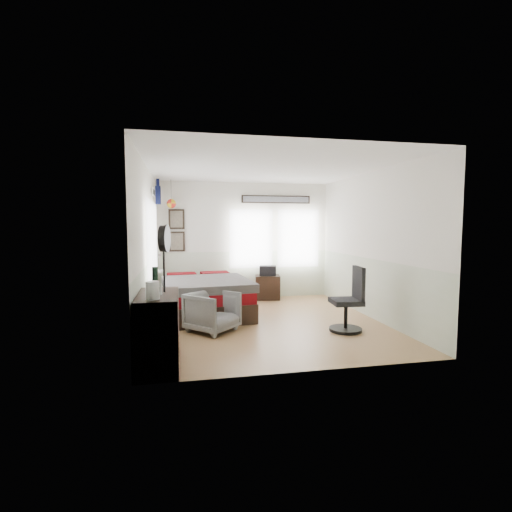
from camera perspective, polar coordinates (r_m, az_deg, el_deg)
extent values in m
cube|color=#AD8052|center=(6.69, 1.54, -10.19)|extent=(4.00, 4.50, 0.01)
cube|color=silver|center=(8.67, -1.77, 2.35)|extent=(4.00, 0.02, 2.70)
cube|color=silver|center=(4.31, 8.28, -0.26)|extent=(4.00, 0.02, 2.70)
cube|color=silver|center=(6.33, -16.37, 1.21)|extent=(0.02, 4.50, 2.70)
cube|color=silver|center=(7.19, 17.31, 1.60)|extent=(0.02, 4.50, 2.70)
cube|color=white|center=(6.53, 1.60, 13.40)|extent=(4.00, 4.50, 0.02)
cube|color=beige|center=(8.74, -1.74, -2.90)|extent=(4.00, 0.01, 1.10)
cube|color=beige|center=(6.43, -16.13, -5.92)|extent=(0.01, 4.50, 1.10)
cube|color=beige|center=(7.27, 17.10, -4.70)|extent=(0.01, 4.50, 1.10)
cube|color=silver|center=(6.87, -15.67, 2.34)|extent=(0.03, 2.20, 1.35)
cube|color=silver|center=(8.66, -0.74, 2.67)|extent=(0.95, 0.03, 1.30)
cube|color=silver|center=(8.94, 6.53, 2.71)|extent=(0.95, 0.03, 1.30)
cube|color=black|center=(8.52, -12.07, 2.19)|extent=(0.35, 0.03, 0.45)
cube|color=black|center=(8.51, -12.13, 5.56)|extent=(0.35, 0.03, 0.45)
cube|color=#7F7259|center=(8.50, -12.07, 2.19)|extent=(0.27, 0.01, 0.37)
cube|color=#7F7259|center=(8.49, -12.13, 5.56)|extent=(0.27, 0.01, 0.37)
cube|color=black|center=(8.81, 3.13, 8.69)|extent=(1.65, 0.03, 0.18)
cube|color=gray|center=(8.79, 3.15, 8.70)|extent=(1.58, 0.01, 0.13)
cube|color=white|center=(7.49, -15.52, 9.43)|extent=(0.02, 0.48, 0.14)
sphere|color=red|center=(8.26, -12.89, 7.86)|extent=(0.20, 0.20, 0.20)
cube|color=black|center=(7.37, -7.86, -7.39)|extent=(1.72, 2.31, 0.35)
cube|color=maroon|center=(7.31, -7.88, -5.31)|extent=(1.68, 2.26, 0.20)
cube|color=#595857|center=(7.05, -7.78, -4.25)|extent=(1.73, 1.77, 0.15)
cube|color=maroon|center=(8.13, -10.80, -3.08)|extent=(0.63, 0.42, 0.15)
cube|color=maroon|center=(8.17, -5.76, -2.98)|extent=(0.63, 0.42, 0.15)
cube|color=black|center=(4.73, -14.77, -11.03)|extent=(0.48, 1.00, 0.90)
imported|color=gray|center=(6.11, -6.70, -8.50)|extent=(0.99, 0.99, 0.65)
cube|color=black|center=(8.65, 1.80, -4.82)|extent=(0.62, 0.53, 0.55)
cylinder|color=black|center=(6.33, 13.60, -10.92)|extent=(0.53, 0.53, 0.05)
cylinder|color=black|center=(6.27, 13.64, -8.91)|extent=(0.06, 0.06, 0.41)
cube|color=#232426|center=(6.22, 13.69, -6.83)|extent=(0.51, 0.51, 0.08)
cube|color=#232426|center=(6.23, 15.50, -3.99)|extent=(0.10, 0.43, 0.53)
cylinder|color=silver|center=(4.30, -15.62, -5.11)|extent=(0.15, 0.15, 0.20)
cube|color=silver|center=(4.29, -14.41, -4.96)|extent=(0.02, 0.02, 0.12)
cylinder|color=black|center=(4.90, -15.26, -3.32)|extent=(0.07, 0.07, 0.30)
cylinder|color=black|center=(4.68, -13.98, -1.55)|extent=(0.03, 0.03, 0.64)
cylinder|color=black|center=(4.66, -14.06, 2.62)|extent=(0.12, 0.33, 0.32)
cylinder|color=black|center=(4.66, -13.54, 2.63)|extent=(0.08, 0.34, 0.34)
cube|color=black|center=(8.59, 1.80, -2.26)|extent=(0.42, 0.32, 0.22)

